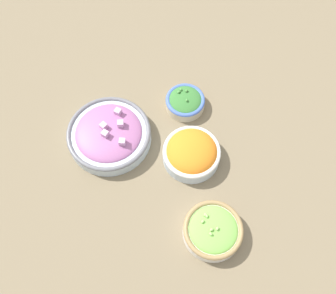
{
  "coord_description": "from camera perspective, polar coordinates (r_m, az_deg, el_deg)",
  "views": [
    {
      "loc": [
        -0.24,
        0.35,
        0.91
      ],
      "look_at": [
        0.0,
        0.0,
        0.03
      ],
      "focal_mm": 40.0,
      "sensor_mm": 36.0,
      "label": 1
    }
  ],
  "objects": [
    {
      "name": "ground_plane",
      "position": [
        1.01,
        -0.0,
        -0.75
      ],
      "size": [
        3.0,
        3.0,
        0.0
      ],
      "primitive_type": "plane",
      "color": "#75664C"
    },
    {
      "name": "bowl_red_onion",
      "position": [
        1.02,
        -8.96,
        1.94
      ],
      "size": [
        0.23,
        0.23,
        0.07
      ],
      "color": "#B2C1CC",
      "rests_on": "ground_plane"
    },
    {
      "name": "bowl_lettuce",
      "position": [
        0.92,
        6.85,
        -12.49
      ],
      "size": [
        0.14,
        0.14,
        0.05
      ],
      "color": "silver",
      "rests_on": "ground_plane"
    },
    {
      "name": "bowl_broccoli",
      "position": [
        1.06,
        2.64,
        6.95
      ],
      "size": [
        0.11,
        0.11,
        0.05
      ],
      "color": "beige",
      "rests_on": "ground_plane"
    },
    {
      "name": "bowl_carrots",
      "position": [
        0.98,
        3.61,
        -0.89
      ],
      "size": [
        0.15,
        0.15,
        0.07
      ],
      "color": "#B2C1CC",
      "rests_on": "ground_plane"
    }
  ]
}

